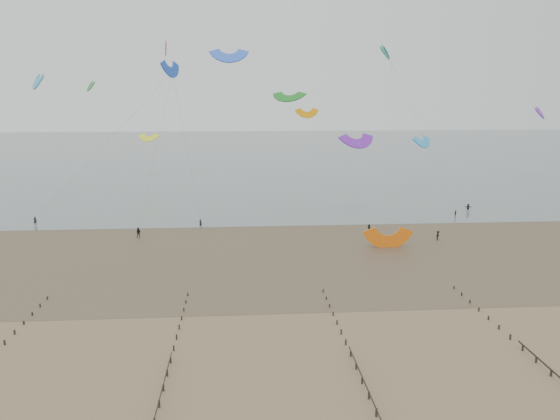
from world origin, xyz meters
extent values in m
plane|color=brown|center=(0.00, 0.00, 0.00)|extent=(500.00, 500.00, 0.00)
plane|color=#475654|center=(0.00, 200.00, 0.03)|extent=(500.00, 500.00, 0.00)
plane|color=#473A28|center=(0.00, 35.00, 0.01)|extent=(500.00, 500.00, 0.00)
ellipsoid|color=slate|center=(-18.00, 22.00, 0.01)|extent=(23.60, 14.36, 0.01)
ellipsoid|color=slate|center=(12.00, 38.00, 0.01)|extent=(33.64, 18.32, 0.01)
ellipsoid|color=slate|center=(45.00, 30.00, 0.01)|extent=(19.65, 13.67, 0.01)
ellipsoid|color=slate|center=(-40.00, 40.00, 0.01)|extent=(26.95, 14.22, 0.01)
cube|color=black|center=(-32.00, -1.16, 0.25)|extent=(0.16, 0.16, 0.59)
cube|color=black|center=(-32.00, 1.47, 0.23)|extent=(0.16, 0.16, 0.57)
cube|color=black|center=(-32.00, 4.11, 0.22)|extent=(0.16, 0.16, 0.54)
cube|color=black|center=(-32.00, 6.74, 0.20)|extent=(0.16, 0.16, 0.51)
cube|color=black|center=(-32.00, 9.37, 0.19)|extent=(0.16, 0.16, 0.48)
cube|color=black|center=(-32.00, 12.00, 0.17)|extent=(0.16, 0.16, 0.45)
cube|color=black|center=(-14.00, -14.32, 0.32)|extent=(0.16, 0.16, 0.74)
cube|color=black|center=(-14.00, -11.68, 0.31)|extent=(0.16, 0.16, 0.71)
cube|color=black|center=(-14.00, -9.05, 0.29)|extent=(0.16, 0.16, 0.68)
cube|color=black|center=(-14.00, -6.42, 0.28)|extent=(0.16, 0.16, 0.65)
cube|color=black|center=(-14.00, -3.79, 0.26)|extent=(0.16, 0.16, 0.62)
cube|color=black|center=(-14.00, -1.16, 0.25)|extent=(0.16, 0.16, 0.59)
cube|color=black|center=(-14.00, 1.47, 0.23)|extent=(0.16, 0.16, 0.57)
cube|color=black|center=(-14.00, 4.11, 0.22)|extent=(0.16, 0.16, 0.54)
cube|color=black|center=(-14.00, 6.74, 0.20)|extent=(0.16, 0.16, 0.51)
cube|color=black|center=(-14.00, 9.37, 0.19)|extent=(0.16, 0.16, 0.48)
cube|color=black|center=(-14.00, 12.00, 0.17)|extent=(0.16, 0.16, 0.45)
cube|color=black|center=(4.00, -16.95, 0.33)|extent=(0.16, 0.16, 0.77)
cube|color=black|center=(4.00, -14.32, 0.32)|extent=(0.16, 0.16, 0.74)
cube|color=black|center=(4.00, -11.68, 0.31)|extent=(0.16, 0.16, 0.71)
cube|color=black|center=(4.00, -9.05, 0.29)|extent=(0.16, 0.16, 0.68)
cube|color=black|center=(4.00, -6.42, 0.28)|extent=(0.16, 0.16, 0.65)
cube|color=black|center=(4.00, -3.79, 0.26)|extent=(0.16, 0.16, 0.62)
cube|color=black|center=(4.00, -1.16, 0.25)|extent=(0.16, 0.16, 0.59)
cube|color=black|center=(4.00, 1.47, 0.23)|extent=(0.16, 0.16, 0.57)
cube|color=black|center=(4.00, 4.11, 0.22)|extent=(0.16, 0.16, 0.54)
cube|color=black|center=(4.00, 6.74, 0.20)|extent=(0.16, 0.16, 0.51)
cube|color=black|center=(4.00, 9.37, 0.19)|extent=(0.16, 0.16, 0.48)
cube|color=black|center=(4.00, 12.00, 0.17)|extent=(0.16, 0.16, 0.45)
cube|color=black|center=(22.00, -11.68, 0.31)|extent=(0.16, 0.16, 0.71)
cube|color=black|center=(22.00, -9.05, 0.29)|extent=(0.16, 0.16, 0.68)
cube|color=black|center=(22.00, -6.42, 0.28)|extent=(0.16, 0.16, 0.65)
cube|color=black|center=(22.00, -3.79, 0.26)|extent=(0.16, 0.16, 0.62)
cube|color=black|center=(22.00, -1.16, 0.25)|extent=(0.16, 0.16, 0.59)
cube|color=black|center=(22.00, 1.47, 0.23)|extent=(0.16, 0.16, 0.57)
cube|color=black|center=(22.00, 4.11, 0.22)|extent=(0.16, 0.16, 0.54)
cube|color=black|center=(22.00, 6.74, 0.20)|extent=(0.16, 0.16, 0.51)
cube|color=black|center=(22.00, 9.37, 0.19)|extent=(0.16, 0.16, 0.48)
cube|color=black|center=(22.00, 12.00, 0.17)|extent=(0.16, 0.16, 0.45)
imported|color=black|center=(-14.95, 50.34, 0.83)|extent=(0.73, 0.65, 1.67)
imported|color=black|center=(-48.73, 54.92, 0.87)|extent=(0.71, 0.56, 1.73)
imported|color=black|center=(44.76, 61.38, 0.88)|extent=(1.69, 1.16, 1.75)
imported|color=black|center=(39.38, 55.25, 0.79)|extent=(0.77, 1.00, 1.58)
imported|color=black|center=(17.71, 43.82, 0.81)|extent=(0.78, 0.93, 1.63)
imported|color=black|center=(28.89, 37.13, 0.89)|extent=(1.27, 1.29, 1.78)
imported|color=black|center=(-25.84, 43.02, 0.95)|extent=(0.99, 0.80, 1.90)
imported|color=black|center=(17.62, 38.28, 0.78)|extent=(1.15, 0.92, 1.56)
camera|label=1|loc=(-6.87, -56.62, 25.86)|focal=35.00mm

